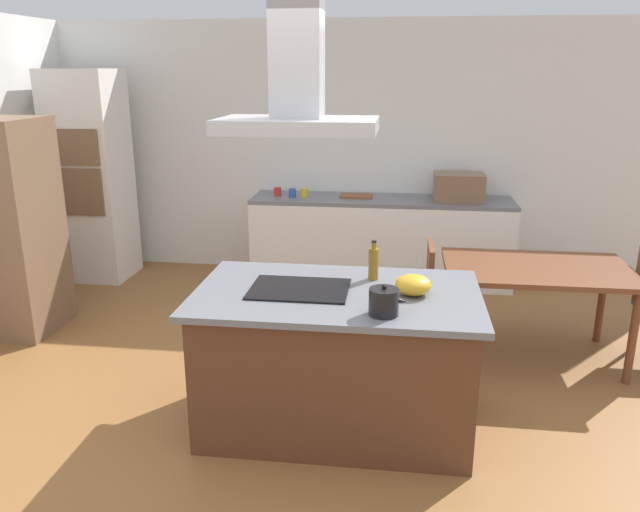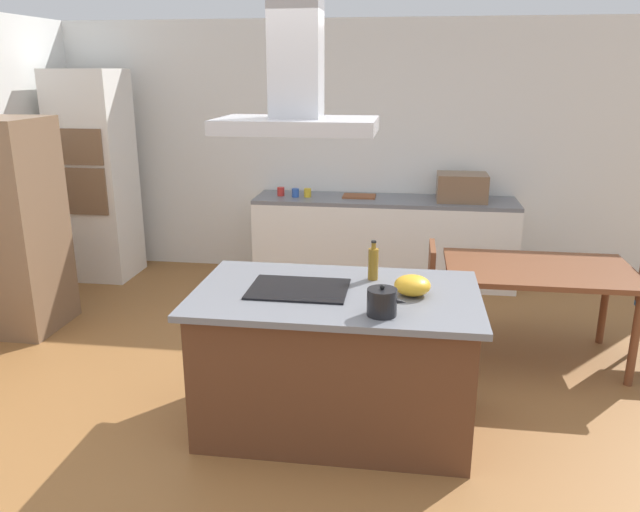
% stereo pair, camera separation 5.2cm
% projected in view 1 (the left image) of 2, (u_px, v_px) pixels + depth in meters
% --- Properties ---
extents(ground, '(16.00, 16.00, 0.00)m').
position_uv_depth(ground, '(354.00, 330.00, 5.46)').
color(ground, '#936033').
extents(wall_back, '(7.20, 0.10, 2.70)m').
position_uv_depth(wall_back, '(368.00, 150.00, 6.73)').
color(wall_back, white).
rests_on(wall_back, ground).
extents(kitchen_island, '(1.73, 1.04, 0.90)m').
position_uv_depth(kitchen_island, '(336.00, 358.00, 3.90)').
color(kitchen_island, '#59331E').
rests_on(kitchen_island, ground).
extents(cooktop, '(0.60, 0.44, 0.01)m').
position_uv_depth(cooktop, '(299.00, 289.00, 3.80)').
color(cooktop, black).
rests_on(cooktop, kitchen_island).
extents(tea_kettle, '(0.22, 0.17, 0.18)m').
position_uv_depth(tea_kettle, '(384.00, 302.00, 3.40)').
color(tea_kettle, black).
rests_on(tea_kettle, kitchen_island).
extents(olive_oil_bottle, '(0.07, 0.07, 0.26)m').
position_uv_depth(olive_oil_bottle, '(374.00, 263.00, 3.97)').
color(olive_oil_bottle, olive).
rests_on(olive_oil_bottle, kitchen_island).
extents(mixing_bowl, '(0.22, 0.22, 0.12)m').
position_uv_depth(mixing_bowl, '(413.00, 285.00, 3.71)').
color(mixing_bowl, gold).
rests_on(mixing_bowl, kitchen_island).
extents(back_counter, '(2.72, 0.62, 0.90)m').
position_uv_depth(back_counter, '(381.00, 240.00, 6.62)').
color(back_counter, white).
rests_on(back_counter, ground).
extents(countertop_microwave, '(0.50, 0.38, 0.28)m').
position_uv_depth(countertop_microwave, '(458.00, 187.00, 6.35)').
color(countertop_microwave, brown).
rests_on(countertop_microwave, back_counter).
extents(coffee_mug_red, '(0.08, 0.08, 0.09)m').
position_uv_depth(coffee_mug_red, '(278.00, 192.00, 6.61)').
color(coffee_mug_red, red).
rests_on(coffee_mug_red, back_counter).
extents(coffee_mug_blue, '(0.08, 0.08, 0.09)m').
position_uv_depth(coffee_mug_blue, '(292.00, 193.00, 6.55)').
color(coffee_mug_blue, '#2D56B2').
rests_on(coffee_mug_blue, back_counter).
extents(coffee_mug_yellow, '(0.08, 0.08, 0.09)m').
position_uv_depth(coffee_mug_yellow, '(304.00, 193.00, 6.55)').
color(coffee_mug_yellow, gold).
rests_on(coffee_mug_yellow, back_counter).
extents(cutting_board, '(0.34, 0.24, 0.02)m').
position_uv_depth(cutting_board, '(356.00, 196.00, 6.57)').
color(cutting_board, brown).
rests_on(cutting_board, back_counter).
extents(wall_oven_stack, '(0.70, 0.66, 2.20)m').
position_uv_depth(wall_oven_stack, '(91.00, 177.00, 6.59)').
color(wall_oven_stack, white).
rests_on(wall_oven_stack, ground).
extents(refrigerator, '(0.80, 0.73, 1.82)m').
position_uv_depth(refrigerator, '(1.00, 227.00, 5.26)').
color(refrigerator, brown).
rests_on(refrigerator, ground).
extents(dining_table, '(1.40, 0.90, 0.75)m').
position_uv_depth(dining_table, '(537.00, 277.00, 4.78)').
color(dining_table, brown).
rests_on(dining_table, ground).
extents(chair_at_left_end, '(0.42, 0.42, 0.89)m').
position_uv_depth(chair_at_left_end, '(415.00, 291.00, 4.93)').
color(chair_at_left_end, '#2D6BB7').
rests_on(chair_at_left_end, ground).
extents(range_hood, '(0.90, 0.55, 0.78)m').
position_uv_depth(range_hood, '(297.00, 87.00, 3.46)').
color(range_hood, '#ADADB2').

